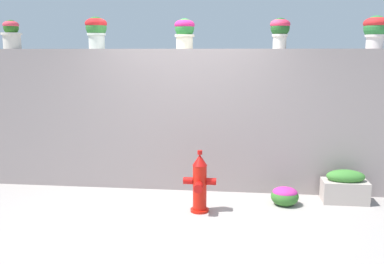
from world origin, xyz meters
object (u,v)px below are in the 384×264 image
at_px(potted_plant_2, 185,31).
at_px(potted_plant_3, 280,29).
at_px(flower_bush_left, 285,195).
at_px(potted_plant_1, 96,29).
at_px(potted_plant_4, 376,29).
at_px(fire_hydrant, 200,184).
at_px(potted_plant_0, 11,33).
at_px(planter_box, 345,187).

xyz_separation_m(potted_plant_2, potted_plant_3, (1.33, -0.01, 0.01)).
relative_size(potted_plant_2, flower_bush_left, 1.16).
relative_size(potted_plant_1, potted_plant_4, 1.05).
height_order(fire_hydrant, flower_bush_left, fire_hydrant).
bearing_deg(potted_plant_4, potted_plant_0, -179.88).
distance_m(potted_plant_2, fire_hydrant, 2.21).
xyz_separation_m(fire_hydrant, planter_box, (1.92, 0.56, -0.15)).
height_order(potted_plant_2, fire_hydrant, potted_plant_2).
relative_size(potted_plant_3, flower_bush_left, 1.14).
xyz_separation_m(potted_plant_0, fire_hydrant, (2.89, -0.96, -1.91)).
height_order(flower_bush_left, planter_box, planter_box).
distance_m(potted_plant_2, planter_box, 3.09).
bearing_deg(potted_plant_2, potted_plant_3, -0.27).
height_order(potted_plant_0, potted_plant_4, potted_plant_4).
height_order(potted_plant_0, potted_plant_1, potted_plant_1).
distance_m(potted_plant_3, flower_bush_left, 2.27).
height_order(potted_plant_0, fire_hydrant, potted_plant_0).
bearing_deg(potted_plant_2, flower_bush_left, -24.46).
bearing_deg(potted_plant_4, planter_box, -131.42).
bearing_deg(planter_box, potted_plant_4, 48.58).
relative_size(potted_plant_1, potted_plant_3, 1.09).
xyz_separation_m(potted_plant_4, planter_box, (-0.36, -0.41, -2.10)).
bearing_deg(potted_plant_1, potted_plant_4, -0.31).
distance_m(potted_plant_0, potted_plant_2, 2.57).
bearing_deg(potted_plant_1, planter_box, -6.98).
bearing_deg(fire_hydrant, flower_bush_left, 18.11).
xyz_separation_m(potted_plant_1, potted_plant_3, (2.62, 0.01, -0.02)).
relative_size(potted_plant_3, fire_hydrant, 0.52).
distance_m(potted_plant_0, fire_hydrant, 3.59).
bearing_deg(planter_box, potted_plant_0, 175.25).
distance_m(potted_plant_3, planter_box, 2.33).
height_order(potted_plant_1, potted_plant_4, potted_plant_1).
height_order(potted_plant_2, flower_bush_left, potted_plant_2).
bearing_deg(potted_plant_0, potted_plant_4, 0.12).
bearing_deg(planter_box, potted_plant_3, 153.93).
bearing_deg(fire_hydrant, potted_plant_2, 107.35).
xyz_separation_m(potted_plant_3, planter_box, (0.90, -0.44, -2.10)).
relative_size(potted_plant_4, fire_hydrant, 0.55).
height_order(potted_plant_1, potted_plant_3, potted_plant_1).
bearing_deg(fire_hydrant, potted_plant_0, 161.60).
distance_m(potted_plant_1, planter_box, 4.13).
distance_m(fire_hydrant, planter_box, 2.01).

